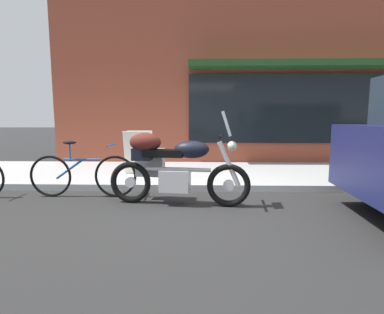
{
  "coord_description": "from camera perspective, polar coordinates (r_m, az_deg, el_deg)",
  "views": [
    {
      "loc": [
        -0.07,
        -4.08,
        1.29
      ],
      "look_at": [
        -0.18,
        0.42,
        0.7
      ],
      "focal_mm": 27.43,
      "sensor_mm": 36.0,
      "label": 1
    }
  ],
  "objects": [
    {
      "name": "touring_motorcycle",
      "position": [
        4.42,
        -4.27,
        -1.48
      ],
      "size": [
        2.13,
        0.82,
        1.4
      ],
      "color": "black",
      "rests_on": "ground_plane"
    },
    {
      "name": "parked_bicycle",
      "position": [
        5.16,
        -20.51,
        -3.19
      ],
      "size": [
        1.77,
        0.48,
        0.94
      ],
      "color": "black",
      "rests_on": "ground_plane"
    },
    {
      "name": "ground_plane",
      "position": [
        4.28,
        2.27,
        -10.09
      ],
      "size": [
        80.0,
        80.0,
        0.0
      ],
      "primitive_type": "plane",
      "color": "#2A2A2A"
    },
    {
      "name": "sandwich_board_sign",
      "position": [
        6.36,
        -10.41,
        0.93
      ],
      "size": [
        0.55,
        0.41,
        0.91
      ],
      "color": "silver",
      "rests_on": "sidewalk_curb"
    }
  ]
}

